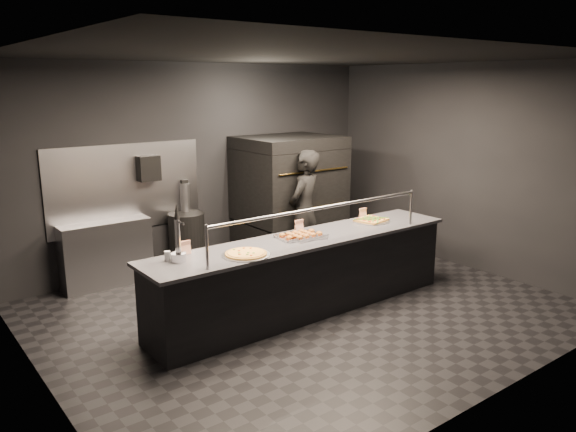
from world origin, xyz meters
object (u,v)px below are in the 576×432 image
at_px(pizza_oven, 289,197).
at_px(round_pizza, 246,254).
at_px(square_pizza, 371,220).
at_px(beer_tap, 178,245).
at_px(slider_tray_b, 306,235).
at_px(slider_tray_a, 295,236).
at_px(prep_shelf, 106,254).
at_px(fire_extinguisher, 185,198).
at_px(worker, 304,212).
at_px(trash_bin, 187,242).
at_px(service_counter, 306,274).
at_px(towel_dispenser, 148,168).

distance_m(pizza_oven, round_pizza, 2.97).
bearing_deg(square_pizza, beer_tap, -179.77).
relative_size(slider_tray_b, square_pizza, 1.09).
bearing_deg(slider_tray_a, prep_shelf, 123.80).
height_order(fire_extinguisher, round_pizza, fire_extinguisher).
bearing_deg(fire_extinguisher, pizza_oven, -17.89).
bearing_deg(worker, trash_bin, -62.02).
xyz_separation_m(service_counter, fire_extinguisher, (-0.35, 2.40, 0.60)).
xyz_separation_m(towel_dispenser, square_pizza, (2.09, -2.29, -0.61)).
xyz_separation_m(prep_shelf, towel_dispenser, (0.70, 0.07, 1.10)).
distance_m(towel_dispenser, slider_tray_a, 2.52).
relative_size(prep_shelf, round_pizza, 2.33).
relative_size(round_pizza, worker, 0.29).
bearing_deg(worker, fire_extinguisher, -68.38).
relative_size(pizza_oven, fire_extinguisher, 3.78).
height_order(pizza_oven, beer_tap, pizza_oven).
relative_size(round_pizza, trash_bin, 0.59).
relative_size(slider_tray_a, trash_bin, 0.52).
bearing_deg(round_pizza, towel_dispenser, 88.87).
xyz_separation_m(fire_extinguisher, square_pizza, (1.54, -2.30, -0.12)).
bearing_deg(pizza_oven, square_pizza, -90.23).
relative_size(slider_tray_b, worker, 0.29).
bearing_deg(round_pizza, prep_shelf, 104.74).
relative_size(prep_shelf, worker, 0.67).
xyz_separation_m(towel_dispenser, worker, (1.84, -1.20, -0.66)).
distance_m(fire_extinguisher, slider_tray_a, 2.34).
relative_size(pizza_oven, towel_dispenser, 5.46).
relative_size(service_counter, towel_dispenser, 11.71).
bearing_deg(slider_tray_b, pizza_oven, 57.56).
distance_m(prep_shelf, square_pizza, 3.60).
xyz_separation_m(slider_tray_b, trash_bin, (-0.44, 2.21, -0.51)).
height_order(slider_tray_a, trash_bin, slider_tray_a).
relative_size(towel_dispenser, trash_bin, 0.40).
height_order(slider_tray_a, slider_tray_b, slider_tray_b).
bearing_deg(worker, beer_tap, -1.80).
height_order(service_counter, beer_tap, beer_tap).
height_order(service_counter, worker, worker).
distance_m(service_counter, fire_extinguisher, 2.50).
xyz_separation_m(service_counter, slider_tray_b, (-0.00, 0.01, 0.48)).
bearing_deg(towel_dispenser, service_counter, -69.37).
relative_size(fire_extinguisher, round_pizza, 0.98).
xyz_separation_m(prep_shelf, trash_bin, (1.16, -0.10, -0.01)).
relative_size(prep_shelf, slider_tray_b, 2.33).
xyz_separation_m(fire_extinguisher, slider_tray_a, (0.25, -2.32, -0.11)).
xyz_separation_m(pizza_oven, slider_tray_b, (-1.20, -1.89, -0.02)).
distance_m(pizza_oven, towel_dispenser, 2.23).
relative_size(round_pizza, square_pizza, 1.09).
xyz_separation_m(towel_dispenser, trash_bin, (0.46, -0.17, -1.11)).
relative_size(fire_extinguisher, trash_bin, 0.58).
relative_size(pizza_oven, trash_bin, 2.19).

